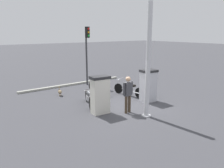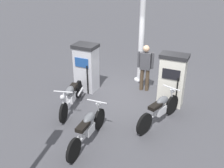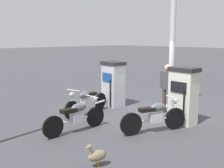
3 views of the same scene
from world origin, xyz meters
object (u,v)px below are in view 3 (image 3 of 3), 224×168
motorcycle_extra (76,116)px  fuel_pump_far (183,95)px  fuel_pump_near (113,84)px  motorcycle_near_pump (86,101)px  attendant_person (167,85)px  wandering_duck (97,155)px  motorcycle_far_pump (155,116)px  canopy_support_pole (172,45)px

motorcycle_extra → fuel_pump_far: bearing=149.4°
fuel_pump_near → motorcycle_near_pump: size_ratio=0.81×
fuel_pump_far → attendant_person: size_ratio=1.02×
fuel_pump_far → wandering_duck: (3.71, 0.35, -0.63)m
motorcycle_extra → attendant_person: bearing=170.4°
attendant_person → motorcycle_far_pump: bearing=26.1°
motorcycle_extra → wandering_duck: bearing=63.9°
motorcycle_extra → attendant_person: attendant_person is taller
fuel_pump_far → motorcycle_near_pump: bearing=-63.3°
fuel_pump_far → fuel_pump_near: bearing=-90.0°
attendant_person → fuel_pump_far: bearing=56.8°
motorcycle_far_pump → canopy_support_pole: canopy_support_pole is taller
wandering_duck → fuel_pump_near: bearing=-138.0°
motorcycle_far_pump → wandering_duck: size_ratio=3.70×
fuel_pump_far → motorcycle_extra: 3.22m
motorcycle_far_pump → fuel_pump_near: bearing=-112.9°
fuel_pump_far → wandering_duck: 3.78m
canopy_support_pole → fuel_pump_near: bearing=-46.5°
motorcycle_near_pump → wandering_duck: bearing=54.3°
motorcycle_near_pump → motorcycle_extra: (1.32, 1.21, 0.00)m
fuel_pump_far → motorcycle_far_pump: 1.29m
fuel_pump_far → motorcycle_far_pump: fuel_pump_far is taller
motorcycle_extra → wandering_duck: size_ratio=3.95×
motorcycle_near_pump → motorcycle_far_pump: 2.73m
fuel_pump_far → motorcycle_far_pump: size_ratio=0.91×
fuel_pump_near → canopy_support_pole: size_ratio=0.36×
canopy_support_pole → fuel_pump_far: bearing=44.1°
fuel_pump_near → canopy_support_pole: bearing=133.5°
fuel_pump_near → wandering_duck: 5.03m
motorcycle_far_pump → motorcycle_extra: 2.15m
wandering_duck → attendant_person: bearing=-162.5°
fuel_pump_near → motorcycle_far_pump: fuel_pump_near is taller
motorcycle_far_pump → wandering_duck: 2.55m
motorcycle_far_pump → motorcycle_extra: (1.53, -1.51, 0.00)m
fuel_pump_near → motorcycle_near_pump: 1.49m
motorcycle_extra → canopy_support_pole: canopy_support_pole is taller
fuel_pump_far → canopy_support_pole: size_ratio=0.36×
motorcycle_far_pump → motorcycle_extra: bearing=-44.7°
fuel_pump_far → attendant_person: bearing=-123.2°
fuel_pump_near → attendant_person: size_ratio=1.01×
fuel_pump_far → motorcycle_extra: (2.75, -1.62, -0.42)m
motorcycle_near_pump → canopy_support_pole: 3.72m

